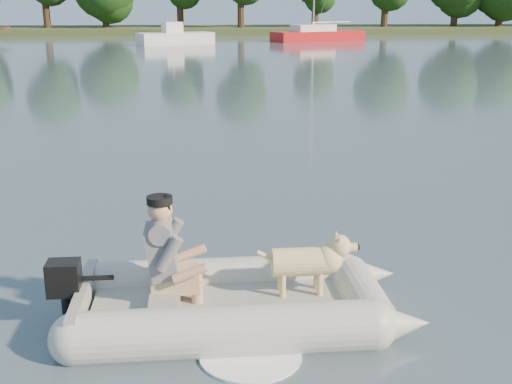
{
  "coord_description": "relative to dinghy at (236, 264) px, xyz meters",
  "views": [
    {
      "loc": [
        -0.14,
        -6.64,
        3.33
      ],
      "look_at": [
        0.55,
        1.91,
        0.75
      ],
      "focal_mm": 45.0,
      "sensor_mm": 36.0,
      "label": 1
    }
  ],
  "objects": [
    {
      "name": "sailboat",
      "position": [
        9.23,
        48.21,
        -0.17
      ],
      "size": [
        8.24,
        5.19,
        10.91
      ],
      "rotation": [
        0.0,
        0.0,
        0.39
      ],
      "color": "red",
      "rests_on": "water"
    },
    {
      "name": "shore_bank",
      "position": [
        -0.15,
        62.36,
        -0.39
      ],
      "size": [
        160.0,
        12.0,
        0.7
      ],
      "primitive_type": "cube",
      "color": "#47512D",
      "rests_on": "water"
    },
    {
      "name": "water",
      "position": [
        -0.15,
        0.36,
        -0.64
      ],
      "size": [
        160.0,
        160.0,
        0.0
      ],
      "primitive_type": "plane",
      "color": "slate",
      "rests_on": "ground"
    },
    {
      "name": "dinghy",
      "position": [
        0.0,
        0.0,
        0.0
      ],
      "size": [
        4.75,
        2.94,
        1.49
      ],
      "primitive_type": null,
      "rotation": [
        0.0,
        0.0,
        0.01
      ],
      "color": "#AAAAA5",
      "rests_on": "water"
    },
    {
      "name": "outboard_motor",
      "position": [
        -1.8,
        -0.03,
        -0.31
      ],
      "size": [
        0.45,
        0.32,
        0.85
      ],
      "primitive_type": null,
      "rotation": [
        0.0,
        0.0,
        0.01
      ],
      "color": "black",
      "rests_on": "dinghy"
    },
    {
      "name": "man",
      "position": [
        -0.76,
        0.05,
        0.2
      ],
      "size": [
        0.79,
        0.68,
        1.16
      ],
      "primitive_type": null,
      "rotation": [
        0.0,
        0.0,
        0.01
      ],
      "color": "slate",
      "rests_on": "dinghy"
    },
    {
      "name": "motorboat",
      "position": [
        -2.4,
        44.35,
        0.49
      ],
      "size": [
        6.3,
        4.36,
        2.49
      ],
      "primitive_type": null,
      "rotation": [
        0.0,
        0.0,
        0.4
      ],
      "color": "white",
      "rests_on": "water"
    },
    {
      "name": "dog",
      "position": [
        0.7,
        0.07,
        -0.08
      ],
      "size": [
        1.01,
        0.37,
        0.67
      ],
      "primitive_type": null,
      "rotation": [
        0.0,
        0.0,
        0.01
      ],
      "color": "tan",
      "rests_on": "dinghy"
    }
  ]
}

